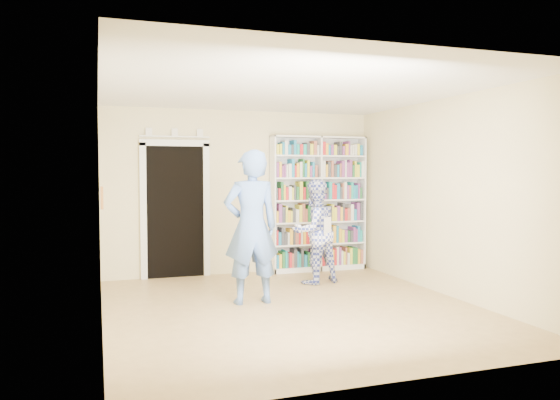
{
  "coord_description": "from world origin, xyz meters",
  "views": [
    {
      "loc": [
        -2.28,
        -6.29,
        1.7
      ],
      "look_at": [
        0.14,
        0.9,
        1.3
      ],
      "focal_mm": 35.0,
      "sensor_mm": 36.0,
      "label": 1
    }
  ],
  "objects": [
    {
      "name": "floor",
      "position": [
        0.0,
        0.0,
        0.0
      ],
      "size": [
        5.0,
        5.0,
        0.0
      ],
      "primitive_type": "plane",
      "color": "#9A794A",
      "rests_on": "ground"
    },
    {
      "name": "ceiling",
      "position": [
        0.0,
        0.0,
        2.7
      ],
      "size": [
        5.0,
        5.0,
        0.0
      ],
      "primitive_type": "plane",
      "rotation": [
        3.14,
        0.0,
        0.0
      ],
      "color": "white",
      "rests_on": "wall_back"
    },
    {
      "name": "wall_back",
      "position": [
        0.0,
        2.5,
        1.35
      ],
      "size": [
        4.5,
        0.0,
        4.5
      ],
      "primitive_type": "plane",
      "rotation": [
        1.57,
        0.0,
        0.0
      ],
      "color": "beige",
      "rests_on": "floor"
    },
    {
      "name": "wall_left",
      "position": [
        -2.25,
        0.0,
        1.35
      ],
      "size": [
        0.0,
        5.0,
        5.0
      ],
      "primitive_type": "plane",
      "rotation": [
        1.57,
        0.0,
        1.57
      ],
      "color": "beige",
      "rests_on": "floor"
    },
    {
      "name": "wall_right",
      "position": [
        2.25,
        0.0,
        1.35
      ],
      "size": [
        0.0,
        5.0,
        5.0
      ],
      "primitive_type": "plane",
      "rotation": [
        1.57,
        0.0,
        -1.57
      ],
      "color": "beige",
      "rests_on": "floor"
    },
    {
      "name": "bookshelf",
      "position": [
        1.31,
        2.34,
        1.16
      ],
      "size": [
        1.67,
        0.31,
        2.29
      ],
      "rotation": [
        0.0,
        0.0,
        0.18
      ],
      "color": "white",
      "rests_on": "floor"
    },
    {
      "name": "doorway",
      "position": [
        -1.1,
        2.48,
        1.18
      ],
      "size": [
        1.1,
        0.08,
        2.43
      ],
      "color": "black",
      "rests_on": "floor"
    },
    {
      "name": "wall_art",
      "position": [
        -2.23,
        0.2,
        1.4
      ],
      "size": [
        0.03,
        0.25,
        0.25
      ],
      "primitive_type": "cube",
      "color": "maroon",
      "rests_on": "wall_left"
    },
    {
      "name": "man_blue",
      "position": [
        -0.41,
        0.43,
        0.99
      ],
      "size": [
        0.72,
        0.48,
        1.97
      ],
      "primitive_type": "imported",
      "rotation": [
        0.0,
        0.0,
        3.15
      ],
      "color": "#577CC2",
      "rests_on": "floor"
    },
    {
      "name": "man_plaid",
      "position": [
        0.83,
        1.34,
        0.79
      ],
      "size": [
        0.88,
        0.75,
        1.58
      ],
      "primitive_type": "imported",
      "rotation": [
        0.0,
        0.0,
        3.37
      ],
      "color": "#33409D",
      "rests_on": "floor"
    },
    {
      "name": "paper_sheet",
      "position": [
        0.95,
        1.1,
        0.89
      ],
      "size": [
        0.16,
        0.11,
        0.26
      ],
      "primitive_type": "cube",
      "rotation": [
        0.0,
        0.0,
        0.59
      ],
      "color": "white",
      "rests_on": "man_plaid"
    }
  ]
}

